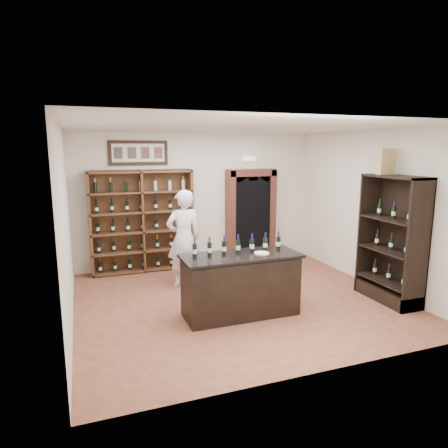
{
  "coord_description": "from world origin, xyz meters",
  "views": [
    {
      "loc": [
        -2.52,
        -6.22,
        2.65
      ],
      "look_at": [
        -0.15,
        0.3,
        1.33
      ],
      "focal_mm": 32.0,
      "sensor_mm": 36.0,
      "label": 1
    }
  ],
  "objects_px": {
    "counter_bottle_0": "(195,250)",
    "wine_crate": "(386,162)",
    "side_cabinet": "(392,259)",
    "shopkeeper": "(184,238)",
    "tasting_counter": "(241,285)",
    "wine_shelf": "(142,221)"
  },
  "relations": [
    {
      "from": "side_cabinet",
      "to": "wine_crate",
      "type": "height_order",
      "value": "wine_crate"
    },
    {
      "from": "side_cabinet",
      "to": "shopkeeper",
      "type": "relative_size",
      "value": 1.17
    },
    {
      "from": "side_cabinet",
      "to": "tasting_counter",
      "type": "bearing_deg",
      "value": 173.72
    },
    {
      "from": "counter_bottle_0",
      "to": "side_cabinet",
      "type": "relative_size",
      "value": 0.14
    },
    {
      "from": "shopkeeper",
      "to": "wine_crate",
      "type": "relative_size",
      "value": 4.25
    },
    {
      "from": "wine_shelf",
      "to": "counter_bottle_0",
      "type": "height_order",
      "value": "wine_shelf"
    },
    {
      "from": "tasting_counter",
      "to": "side_cabinet",
      "type": "xyz_separation_m",
      "value": [
        2.72,
        -0.3,
        0.26
      ]
    },
    {
      "from": "counter_bottle_0",
      "to": "wine_crate",
      "type": "xyz_separation_m",
      "value": [
        3.39,
        -0.17,
        1.31
      ]
    },
    {
      "from": "tasting_counter",
      "to": "wine_crate",
      "type": "height_order",
      "value": "wine_crate"
    },
    {
      "from": "shopkeeper",
      "to": "counter_bottle_0",
      "type": "bearing_deg",
      "value": 76.54
    },
    {
      "from": "wine_shelf",
      "to": "wine_crate",
      "type": "height_order",
      "value": "wine_crate"
    },
    {
      "from": "wine_shelf",
      "to": "shopkeeper",
      "type": "distance_m",
      "value": 1.39
    },
    {
      "from": "counter_bottle_0",
      "to": "shopkeeper",
      "type": "height_order",
      "value": "shopkeeper"
    },
    {
      "from": "wine_shelf",
      "to": "shopkeeper",
      "type": "height_order",
      "value": "wine_shelf"
    },
    {
      "from": "side_cabinet",
      "to": "shopkeeper",
      "type": "height_order",
      "value": "side_cabinet"
    },
    {
      "from": "side_cabinet",
      "to": "counter_bottle_0",
      "type": "bearing_deg",
      "value": 173.11
    },
    {
      "from": "shopkeeper",
      "to": "wine_shelf",
      "type": "bearing_deg",
      "value": -69.33
    },
    {
      "from": "side_cabinet",
      "to": "wine_crate",
      "type": "relative_size",
      "value": 4.98
    },
    {
      "from": "wine_shelf",
      "to": "side_cabinet",
      "type": "bearing_deg",
      "value": -40.21
    },
    {
      "from": "counter_bottle_0",
      "to": "tasting_counter",
      "type": "bearing_deg",
      "value": -9.17
    },
    {
      "from": "shopkeeper",
      "to": "wine_crate",
      "type": "bearing_deg",
      "value": 145.65
    },
    {
      "from": "wine_shelf",
      "to": "wine_crate",
      "type": "bearing_deg",
      "value": -38.41
    }
  ]
}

